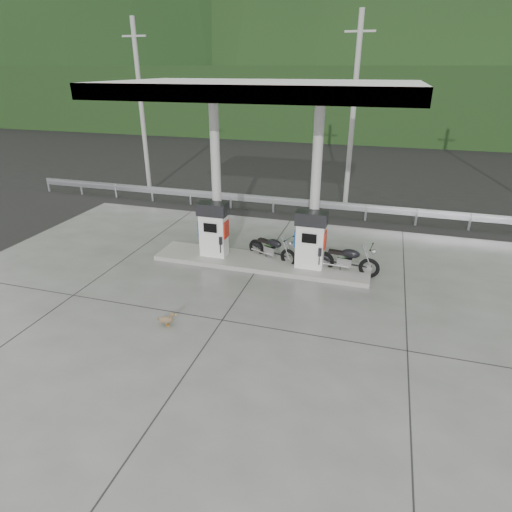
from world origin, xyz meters
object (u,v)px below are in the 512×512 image
(gas_pump_right, at_px, (311,240))
(motorcycle_left, at_px, (272,249))
(motorcycle_right, at_px, (347,260))
(duck, at_px, (166,320))
(gas_pump_left, at_px, (214,229))

(gas_pump_right, distance_m, motorcycle_left, 1.50)
(motorcycle_right, bearing_deg, duck, -127.66)
(motorcycle_left, bearing_deg, duck, -86.42)
(motorcycle_left, distance_m, duck, 4.78)
(gas_pump_left, distance_m, motorcycle_left, 2.02)
(motorcycle_left, xyz_separation_m, duck, (-1.53, -4.52, -0.27))
(gas_pump_left, height_order, motorcycle_right, gas_pump_left)
(gas_pump_right, height_order, motorcycle_right, gas_pump_right)
(motorcycle_left, bearing_deg, gas_pump_right, 5.91)
(gas_pump_right, distance_m, motorcycle_right, 1.29)
(motorcycle_left, bearing_deg, gas_pump_left, -146.08)
(gas_pump_left, xyz_separation_m, gas_pump_right, (3.20, 0.00, 0.00))
(gas_pump_right, xyz_separation_m, duck, (-2.85, -4.13, -0.89))
(gas_pump_left, bearing_deg, motorcycle_left, 11.59)
(motorcycle_left, distance_m, motorcycle_right, 2.46)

